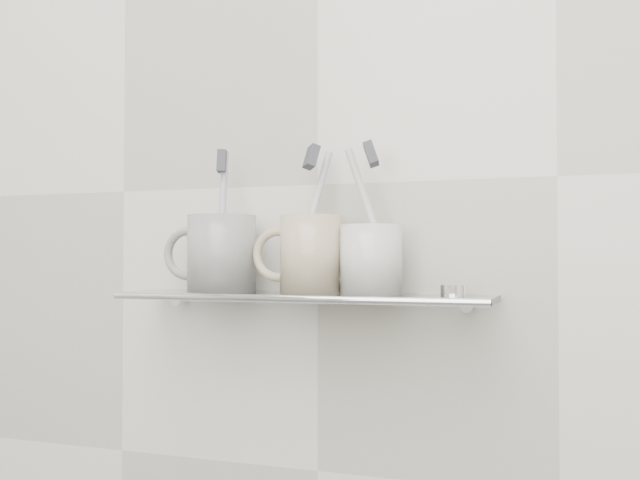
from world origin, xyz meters
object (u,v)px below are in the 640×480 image
at_px(mug_left, 222,254).
at_px(mug_center, 311,254).
at_px(mug_right, 371,260).
at_px(shelf_glass, 302,297).

distance_m(mug_left, mug_center, 0.13).
bearing_deg(mug_left, mug_right, 22.73).
bearing_deg(mug_center, shelf_glass, -170.59).
relative_size(shelf_glass, mug_left, 4.73).
height_order(shelf_glass, mug_right, mug_right).
distance_m(shelf_glass, mug_left, 0.13).
xyz_separation_m(mug_left, mug_right, (0.21, 0.00, -0.01)).
distance_m(shelf_glass, mug_right, 0.11).
xyz_separation_m(mug_center, mug_right, (0.08, 0.00, -0.01)).
bearing_deg(shelf_glass, mug_left, 177.63).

